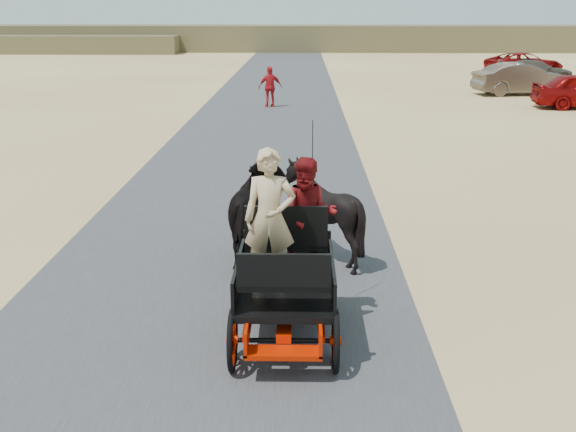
{
  "coord_description": "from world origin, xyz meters",
  "views": [
    {
      "loc": [
        1.33,
        -8.96,
        4.22
      ],
      "look_at": [
        1.12,
        1.36,
        1.2
      ],
      "focal_mm": 45.0,
      "sensor_mm": 36.0,
      "label": 1
    }
  ],
  "objects_px": {
    "pedestrian": "(270,87)",
    "car_b": "(522,79)",
    "car_c": "(536,71)",
    "car_d": "(524,63)",
    "horse_left": "(257,213)",
    "horse_right": "(322,213)",
    "carriage": "(286,312)"
  },
  "relations": [
    {
      "from": "pedestrian",
      "to": "car_b",
      "type": "relative_size",
      "value": 0.37
    },
    {
      "from": "pedestrian",
      "to": "car_c",
      "type": "xyz_separation_m",
      "value": [
        14.75,
        10.94,
        -0.26
      ]
    },
    {
      "from": "pedestrian",
      "to": "car_b",
      "type": "bearing_deg",
      "value": -173.66
    },
    {
      "from": "car_d",
      "to": "car_c",
      "type": "bearing_deg",
      "value": 158.04
    },
    {
      "from": "horse_left",
      "to": "car_c",
      "type": "relative_size",
      "value": 0.48
    },
    {
      "from": "horse_left",
      "to": "horse_right",
      "type": "distance_m",
      "value": 1.1
    },
    {
      "from": "horse_right",
      "to": "pedestrian",
      "type": "relative_size",
      "value": 0.98
    },
    {
      "from": "horse_right",
      "to": "car_d",
      "type": "distance_m",
      "value": 37.8
    },
    {
      "from": "horse_left",
      "to": "horse_right",
      "type": "bearing_deg",
      "value": -180.0
    },
    {
      "from": "horse_left",
      "to": "horse_right",
      "type": "xyz_separation_m",
      "value": [
        1.1,
        0.0,
        0.0
      ]
    },
    {
      "from": "car_c",
      "to": "pedestrian",
      "type": "bearing_deg",
      "value": 128.29
    },
    {
      "from": "car_b",
      "to": "pedestrian",
      "type": "bearing_deg",
      "value": 102.16
    },
    {
      "from": "horse_right",
      "to": "car_c",
      "type": "distance_m",
      "value": 33.06
    },
    {
      "from": "horse_left",
      "to": "car_b",
      "type": "relative_size",
      "value": 0.43
    },
    {
      "from": "carriage",
      "to": "pedestrian",
      "type": "relative_size",
      "value": 1.39
    },
    {
      "from": "carriage",
      "to": "horse_left",
      "type": "height_order",
      "value": "horse_left"
    },
    {
      "from": "pedestrian",
      "to": "car_c",
      "type": "bearing_deg",
      "value": -158.43
    },
    {
      "from": "carriage",
      "to": "car_c",
      "type": "distance_m",
      "value": 36.04
    },
    {
      "from": "horse_right",
      "to": "car_b",
      "type": "height_order",
      "value": "horse_right"
    },
    {
      "from": "horse_left",
      "to": "car_b",
      "type": "distance_m",
      "value": 26.76
    },
    {
      "from": "pedestrian",
      "to": "car_b",
      "type": "height_order",
      "value": "pedestrian"
    },
    {
      "from": "horse_right",
      "to": "car_b",
      "type": "distance_m",
      "value": 26.31
    },
    {
      "from": "carriage",
      "to": "horse_right",
      "type": "xyz_separation_m",
      "value": [
        0.55,
        3.0,
        0.49
      ]
    },
    {
      "from": "carriage",
      "to": "car_d",
      "type": "relative_size",
      "value": 0.49
    },
    {
      "from": "horse_left",
      "to": "car_c",
      "type": "bearing_deg",
      "value": -114.92
    },
    {
      "from": "horse_left",
      "to": "car_d",
      "type": "bearing_deg",
      "value": -112.86
    },
    {
      "from": "carriage",
      "to": "pedestrian",
      "type": "distance_m",
      "value": 22.48
    },
    {
      "from": "car_b",
      "to": "car_c",
      "type": "xyz_separation_m",
      "value": [
        2.64,
        6.21,
        -0.16
      ]
    },
    {
      "from": "car_c",
      "to": "car_d",
      "type": "height_order",
      "value": "car_d"
    },
    {
      "from": "carriage",
      "to": "car_d",
      "type": "distance_m",
      "value": 40.8
    },
    {
      "from": "pedestrian",
      "to": "horse_right",
      "type": "bearing_deg",
      "value": 80.09
    },
    {
      "from": "carriage",
      "to": "horse_left",
      "type": "distance_m",
      "value": 3.09
    }
  ]
}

